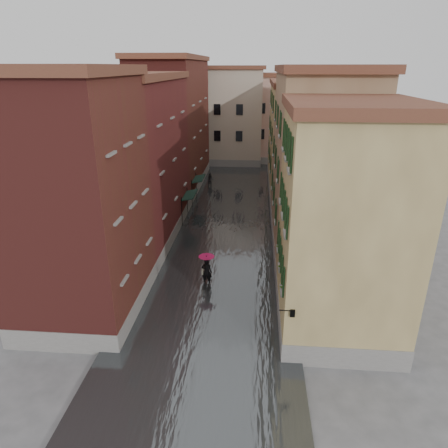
% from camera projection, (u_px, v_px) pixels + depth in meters
% --- Properties ---
extents(ground, '(120.00, 120.00, 0.00)m').
position_uv_depth(ground, '(213.00, 295.00, 25.10)').
color(ground, '#545456').
rests_on(ground, ground).
extents(floodwater, '(10.00, 60.00, 0.20)m').
position_uv_depth(floodwater, '(228.00, 220.00, 37.10)').
color(floodwater, '#3E4245').
rests_on(floodwater, ground).
extents(building_left_near, '(6.00, 8.00, 13.00)m').
position_uv_depth(building_left_near, '(78.00, 205.00, 21.39)').
color(building_left_near, maroon).
rests_on(building_left_near, ground).
extents(building_left_mid, '(6.00, 14.00, 12.50)m').
position_uv_depth(building_left_mid, '(137.00, 163.00, 31.67)').
color(building_left_mid, '#551E1A').
rests_on(building_left_mid, ground).
extents(building_left_far, '(6.00, 16.00, 14.00)m').
position_uv_depth(building_left_far, '(174.00, 127.00, 45.29)').
color(building_left_far, maroon).
rests_on(building_left_far, ground).
extents(building_right_near, '(6.00, 8.00, 11.50)m').
position_uv_depth(building_right_near, '(342.00, 226.00, 20.58)').
color(building_right_near, olive).
rests_on(building_right_near, ground).
extents(building_right_mid, '(6.00, 14.00, 13.00)m').
position_uv_depth(building_right_mid, '(315.00, 163.00, 30.49)').
color(building_right_mid, '#987C5C').
rests_on(building_right_mid, ground).
extents(building_right_far, '(6.00, 16.00, 11.50)m').
position_uv_depth(building_right_far, '(298.00, 140.00, 44.66)').
color(building_right_far, olive).
rests_on(building_right_far, ground).
extents(building_end_cream, '(12.00, 9.00, 13.00)m').
position_uv_depth(building_end_cream, '(220.00, 117.00, 58.13)').
color(building_end_cream, '#B2A38E').
rests_on(building_end_cream, ground).
extents(building_end_pink, '(10.00, 9.00, 12.00)m').
position_uv_depth(building_end_pink, '(282.00, 119.00, 59.47)').
color(building_end_pink, tan).
rests_on(building_end_pink, ground).
extents(awning_near, '(1.09, 3.01, 2.80)m').
position_uv_depth(awning_near, '(189.00, 196.00, 36.17)').
color(awning_near, black).
rests_on(awning_near, ground).
extents(awning_far, '(1.09, 2.97, 2.80)m').
position_uv_depth(awning_far, '(198.00, 179.00, 41.38)').
color(awning_far, black).
rests_on(awning_far, ground).
extents(wall_lantern, '(0.71, 0.22, 0.35)m').
position_uv_depth(wall_lantern, '(292.00, 313.00, 18.10)').
color(wall_lantern, black).
rests_on(wall_lantern, ground).
extents(window_planters, '(0.59, 5.61, 0.84)m').
position_uv_depth(window_planters, '(283.00, 262.00, 21.64)').
color(window_planters, brown).
rests_on(window_planters, ground).
extents(pedestrian_main, '(1.06, 1.06, 2.06)m').
position_uv_depth(pedestrian_main, '(207.00, 267.00, 25.84)').
color(pedestrian_main, black).
rests_on(pedestrian_main, ground).
extents(pedestrian_far, '(0.87, 0.71, 1.65)m').
position_uv_depth(pedestrian_far, '(210.00, 180.00, 47.33)').
color(pedestrian_far, black).
rests_on(pedestrian_far, ground).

